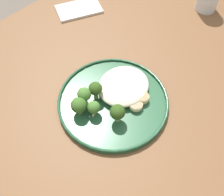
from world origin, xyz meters
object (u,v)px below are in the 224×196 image
(seared_scallop_center_golden, at_px, (127,90))
(broccoli_floret_small_sprig, at_px, (79,106))
(broccoli_floret_split_head, at_px, (84,95))
(broccoli_floret_rear_charred, at_px, (117,112))
(dinner_plate, at_px, (112,100))
(seared_scallop_rear_pale, at_px, (113,79))
(seared_scallop_large_seared, at_px, (119,102))
(seared_scallop_tilted_round, at_px, (117,92))
(broccoli_floret_near_rim, at_px, (94,108))
(broccoli_floret_center_pile, at_px, (95,89))
(seared_scallop_left_edge, at_px, (142,98))
(seared_scallop_front_small, at_px, (131,84))
(seared_scallop_tiny_bay, at_px, (136,105))
(folded_napkin, at_px, (79,9))

(seared_scallop_center_golden, bearing_deg, broccoli_floret_small_sprig, -19.08)
(broccoli_floret_split_head, relative_size, broccoli_floret_rear_charred, 0.99)
(dinner_plate, distance_m, seared_scallop_rear_pale, 0.06)
(seared_scallop_large_seared, bearing_deg, dinner_plate, -81.65)
(seared_scallop_rear_pale, relative_size, seared_scallop_tilted_round, 0.86)
(seared_scallop_tilted_round, xyz_separation_m, broccoli_floret_split_head, (0.08, -0.04, 0.03))
(broccoli_floret_small_sprig, bearing_deg, broccoli_floret_near_rim, 129.00)
(seared_scallop_rear_pale, height_order, broccoli_floret_split_head, broccoli_floret_split_head)
(seared_scallop_large_seared, bearing_deg, seared_scallop_rear_pale, -124.74)
(seared_scallop_center_golden, distance_m, broccoli_floret_rear_charred, 0.09)
(seared_scallop_tilted_round, xyz_separation_m, broccoli_floret_center_pile, (0.05, -0.03, 0.03))
(dinner_plate, relative_size, broccoli_floret_small_sprig, 5.48)
(seared_scallop_left_edge, relative_size, seared_scallop_front_small, 1.10)
(seared_scallop_tiny_bay, relative_size, broccoli_floret_split_head, 0.62)
(broccoli_floret_rear_charred, xyz_separation_m, folded_napkin, (-0.23, -0.40, -0.04))
(seared_scallop_front_small, xyz_separation_m, seared_scallop_tiny_bay, (0.04, 0.05, -0.00))
(dinner_plate, distance_m, seared_scallop_front_small, 0.07)
(broccoli_floret_center_pile, distance_m, folded_napkin, 0.38)
(seared_scallop_center_golden, distance_m, seared_scallop_front_small, 0.02)
(seared_scallop_left_edge, bearing_deg, broccoli_floret_center_pile, -50.16)
(seared_scallop_center_golden, distance_m, broccoli_floret_near_rim, 0.11)
(broccoli_floret_small_sprig, xyz_separation_m, broccoli_floret_near_rim, (-0.02, 0.03, -0.00))
(seared_scallop_center_golden, xyz_separation_m, broccoli_floret_small_sprig, (0.13, -0.04, 0.02))
(seared_scallop_tilted_round, height_order, broccoli_floret_center_pile, broccoli_floret_center_pile)
(broccoli_floret_small_sprig, xyz_separation_m, broccoli_floret_split_head, (-0.03, -0.01, 0.01))
(seared_scallop_left_edge, bearing_deg, broccoli_floret_small_sprig, -33.07)
(seared_scallop_left_edge, distance_m, broccoli_floret_center_pile, 0.12)
(broccoli_floret_near_rim, height_order, folded_napkin, broccoli_floret_near_rim)
(seared_scallop_left_edge, xyz_separation_m, broccoli_floret_split_head, (0.11, -0.10, 0.03))
(seared_scallop_large_seared, height_order, seared_scallop_tiny_bay, seared_scallop_large_seared)
(broccoli_floret_small_sprig, distance_m, broccoli_floret_split_head, 0.03)
(broccoli_floret_center_pile, xyz_separation_m, broccoli_floret_near_rim, (0.04, 0.03, -0.01))
(seared_scallop_center_golden, distance_m, broccoli_floret_split_head, 0.12)
(broccoli_floret_split_head, height_order, broccoli_floret_rear_charred, same)
(dinner_plate, xyz_separation_m, seared_scallop_tilted_round, (-0.02, -0.00, 0.01))
(broccoli_floret_center_pile, bearing_deg, dinner_plate, 122.39)
(seared_scallop_center_golden, xyz_separation_m, seared_scallop_front_small, (-0.02, -0.01, 0.00))
(seared_scallop_front_small, distance_m, broccoli_floret_split_head, 0.13)
(seared_scallop_rear_pale, distance_m, broccoli_floret_near_rim, 0.11)
(folded_napkin, bearing_deg, seared_scallop_center_golden, 67.09)
(seared_scallop_center_golden, height_order, seared_scallop_left_edge, seared_scallop_left_edge)
(dinner_plate, relative_size, broccoli_floret_rear_charred, 5.11)
(dinner_plate, bearing_deg, seared_scallop_front_small, 175.00)
(seared_scallop_large_seared, relative_size, broccoli_floret_center_pile, 0.57)
(folded_napkin, bearing_deg, dinner_plate, 60.56)
(broccoli_floret_small_sprig, bearing_deg, broccoli_floret_rear_charred, 120.62)
(dinner_plate, bearing_deg, seared_scallop_large_seared, 98.35)
(seared_scallop_left_edge, xyz_separation_m, broccoli_floret_small_sprig, (0.14, -0.09, 0.02))
(broccoli_floret_small_sprig, relative_size, broccoli_floret_center_pile, 0.92)
(seared_scallop_center_golden, relative_size, folded_napkin, 0.16)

